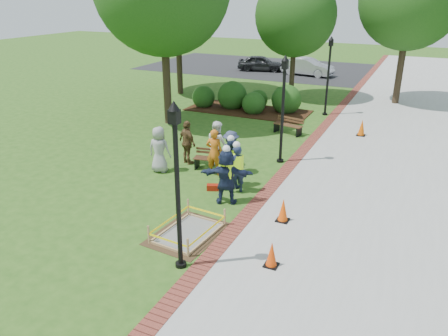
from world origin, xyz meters
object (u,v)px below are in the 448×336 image
at_px(cone_front, 272,255).
at_px(hivis_worker_c, 231,161).
at_px(wet_concrete_pad, 188,227).
at_px(hivis_worker_a, 226,175).
at_px(lamp_near, 177,176).
at_px(bench_near, 213,163).
at_px(hivis_worker_b, 236,167).

relative_size(cone_front, hivis_worker_c, 0.37).
height_order(wet_concrete_pad, hivis_worker_a, hivis_worker_a).
bearing_deg(wet_concrete_pad, lamp_near, -67.62).
relative_size(wet_concrete_pad, cone_front, 3.49).
relative_size(bench_near, hivis_worker_c, 0.80).
bearing_deg(hivis_worker_b, hivis_worker_a, -87.38).
relative_size(bench_near, lamp_near, 0.36).
xyz_separation_m(hivis_worker_a, hivis_worker_b, (-0.04, 0.90, -0.07)).
bearing_deg(cone_front, wet_concrete_pad, 169.63).
distance_m(wet_concrete_pad, hivis_worker_c, 3.64).
distance_m(lamp_near, hivis_worker_b, 4.92).
xyz_separation_m(wet_concrete_pad, hivis_worker_a, (0.14, 2.29, 0.75)).
relative_size(bench_near, cone_front, 2.17).
relative_size(cone_front, lamp_near, 0.16).
distance_m(lamp_near, hivis_worker_c, 5.31).
bearing_deg(hivis_worker_b, wet_concrete_pad, -91.85).
xyz_separation_m(cone_front, hivis_worker_c, (-2.94, 4.05, 0.60)).
relative_size(wet_concrete_pad, bench_near, 1.61).
bearing_deg(lamp_near, hivis_worker_c, 99.83).
distance_m(hivis_worker_a, hivis_worker_c, 1.34).
distance_m(lamp_near, hivis_worker_a, 4.04).
bearing_deg(hivis_worker_a, bench_near, 125.24).
bearing_deg(lamp_near, cone_front, 24.68).
bearing_deg(hivis_worker_b, lamp_near, -83.96).
xyz_separation_m(wet_concrete_pad, cone_front, (2.67, -0.49, 0.10)).
bearing_deg(hivis_worker_a, hivis_worker_b, 92.62).
distance_m(cone_front, hivis_worker_b, 4.52).
distance_m(wet_concrete_pad, lamp_near, 2.73).
relative_size(lamp_near, hivis_worker_b, 2.32).
bearing_deg(hivis_worker_a, hivis_worker_c, 108.14).
relative_size(hivis_worker_a, hivis_worker_b, 1.09).
relative_size(lamp_near, hivis_worker_a, 2.13).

